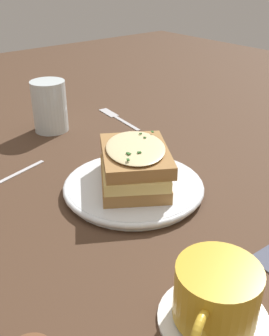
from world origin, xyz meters
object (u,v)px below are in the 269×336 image
(sandwich, at_px, (135,166))
(fork, at_px, (115,116))
(dinner_plate, at_px, (134,187))
(teacup_with_saucer, at_px, (216,298))
(water_glass, at_px, (50,106))

(sandwich, xyz_separation_m, fork, (0.19, 0.31, -0.05))
(dinner_plate, bearing_deg, teacup_with_saucer, -111.73)
(sandwich, distance_m, teacup_with_saucer, 0.28)
(dinner_plate, distance_m, teacup_with_saucer, 0.28)
(sandwich, relative_size, teacup_with_saucer, 1.31)
(sandwich, distance_m, fork, 0.36)
(water_glass, bearing_deg, sandwich, -94.24)
(teacup_with_saucer, xyz_separation_m, water_glass, (0.13, 0.59, 0.02))
(teacup_with_saucer, distance_m, water_glass, 0.60)
(sandwich, bearing_deg, fork, 58.65)
(teacup_with_saucer, xyz_separation_m, fork, (0.29, 0.57, -0.03))
(dinner_plate, relative_size, sandwich, 1.32)
(fork, bearing_deg, sandwich, -114.98)
(teacup_with_saucer, relative_size, water_glass, 1.20)
(dinner_plate, xyz_separation_m, water_glass, (0.03, 0.33, 0.05))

